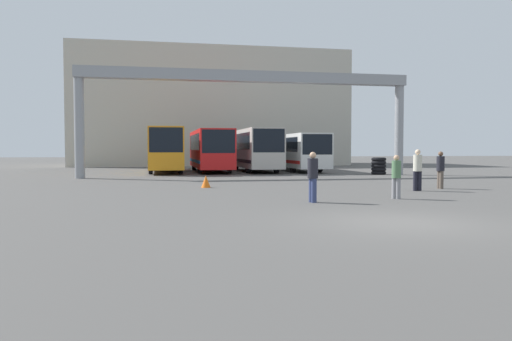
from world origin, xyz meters
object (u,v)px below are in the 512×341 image
Objects in this scene: pedestrian_mid_left at (396,176)px; traffic_cone at (206,181)px; bus_slot_0 at (165,147)px; bus_slot_1 at (210,148)px; pedestrian_far_center at (440,169)px; bus_slot_2 at (255,148)px; tire_stack at (379,166)px; pedestrian_mid_right at (313,176)px; bus_slot_3 at (294,150)px; pedestrian_near_right at (418,169)px.

traffic_cone is at bearing -0.60° from pedestrian_mid_left.
bus_slot_0 is 3.56m from bus_slot_1.
traffic_cone is at bearing -84.10° from bus_slot_0.
bus_slot_2 is at bearing -170.48° from pedestrian_far_center.
tire_stack is at bearing -67.26° from pedestrian_mid_left.
bus_slot_1 is at bearing 83.33° from traffic_cone.
bus_slot_1 is at bearing -161.30° from pedestrian_far_center.
pedestrian_mid_right is (-2.50, -22.94, -1.00)m from bus_slot_2.
bus_slot_3 reaches higher than tire_stack.
traffic_cone is at bearing -108.97° from bus_slot_2.
traffic_cone is (-8.78, 3.58, -0.66)m from pedestrian_near_right.
bus_slot_0 is 1.01× the size of bus_slot_2.
bus_slot_2 is 23.10m from pedestrian_mid_right.
bus_slot_1 is 3.56m from bus_slot_2.
bus_slot_3 is at bearing -50.83° from pedestrian_mid_left.
pedestrian_mid_right is 0.96× the size of pedestrian_near_right.
tire_stack reaches higher than traffic_cone.
bus_slot_0 is 10.66m from bus_slot_3.
bus_slot_1 is 19.34× the size of traffic_cone.
pedestrian_mid_left is at bearing -52.37° from pedestrian_far_center.
pedestrian_mid_left is at bearing -92.65° from pedestrian_mid_right.
pedestrian_near_right is 13.73m from tire_stack.
bus_slot_0 is 0.93× the size of bus_slot_1.
bus_slot_3 reaches higher than traffic_cone.
bus_slot_3 is (7.07, 0.64, -0.15)m from bus_slot_1.
pedestrian_near_right is at bearing -61.79° from bus_slot_0.
bus_slot_3 is 19.15m from traffic_cone.
pedestrian_mid_left is at bearing -46.32° from traffic_cone.
bus_slot_0 is 6.08× the size of pedestrian_far_center.
pedestrian_near_right reaches higher than tire_stack.
pedestrian_mid_right is 19.44m from tire_stack.
pedestrian_mid_right is at bearing -121.43° from tire_stack.
pedestrian_near_right is at bearing -22.21° from traffic_cone.
pedestrian_mid_left is 3.90m from pedestrian_near_right.
pedestrian_far_center is at bearing -65.73° from bus_slot_1.
pedestrian_mid_right reaches higher than tire_stack.
tire_stack is (10.14, 16.59, -0.31)m from pedestrian_mid_right.
pedestrian_mid_left is at bearing -119.24° from pedestrian_near_right.
bus_slot_0 reaches higher than bus_slot_2.
pedestrian_mid_right is at bearing -96.21° from bus_slot_2.
bus_slot_2 reaches higher than tire_stack.
tire_stack is (4.30, 13.04, -0.35)m from pedestrian_near_right.
pedestrian_far_center is at bearing -71.43° from pedestrian_mid_right.
pedestrian_far_center is (7.48, 4.45, -0.01)m from pedestrian_mid_right.
bus_slot_1 reaches higher than pedestrian_mid_left.
traffic_cone is at bearing -118.01° from bus_slot_3.
pedestrian_near_right is (2.50, 2.99, 0.10)m from pedestrian_mid_left.
pedestrian_mid_right is (1.04, -23.35, -0.95)m from bus_slot_1.
pedestrian_mid_left is at bearing -87.85° from bus_slot_2.
bus_slot_3 is 6.92× the size of pedestrian_near_right.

